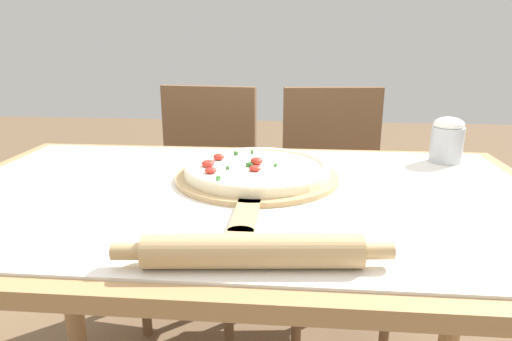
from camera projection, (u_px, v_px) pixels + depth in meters
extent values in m
cube|color=#A87F51|center=(240.00, 200.00, 1.00)|extent=(1.36, 0.84, 0.03)
cylinder|color=#A87F51|center=(68.00, 264.00, 1.51)|extent=(0.06, 0.06, 0.73)
cylinder|color=#A87F51|center=(457.00, 281.00, 1.41)|extent=(0.06, 0.06, 0.73)
cube|color=silver|center=(240.00, 193.00, 1.00)|extent=(1.28, 0.76, 0.00)
cylinder|color=tan|center=(257.00, 177.00, 1.08)|extent=(0.38, 0.38, 0.01)
cube|color=tan|center=(246.00, 216.00, 0.84)|extent=(0.04, 0.16, 0.01)
cylinder|color=tan|center=(240.00, 235.00, 0.77)|extent=(0.05, 0.05, 0.01)
cylinder|color=beige|center=(257.00, 171.00, 1.08)|extent=(0.34, 0.34, 0.02)
torus|color=beige|center=(257.00, 168.00, 1.07)|extent=(0.34, 0.34, 0.02)
cylinder|color=white|center=(257.00, 167.00, 1.07)|extent=(0.30, 0.30, 0.00)
ellipsoid|color=red|center=(211.00, 170.00, 1.02)|extent=(0.03, 0.03, 0.01)
ellipsoid|color=red|center=(257.00, 161.00, 1.09)|extent=(0.03, 0.03, 0.02)
ellipsoid|color=red|center=(219.00, 157.00, 1.13)|extent=(0.03, 0.03, 0.02)
ellipsoid|color=red|center=(255.00, 168.00, 1.04)|extent=(0.03, 0.03, 0.01)
ellipsoid|color=red|center=(208.00, 163.00, 1.07)|extent=(0.03, 0.03, 0.02)
cube|color=#387533|center=(218.00, 178.00, 0.97)|extent=(0.01, 0.01, 0.01)
cube|color=#387533|center=(276.00, 165.00, 1.07)|extent=(0.01, 0.01, 0.01)
cube|color=#387533|center=(252.00, 152.00, 1.19)|extent=(0.01, 0.01, 0.01)
cube|color=#387533|center=(251.00, 166.00, 1.07)|extent=(0.01, 0.01, 0.01)
cube|color=#387533|center=(251.00, 164.00, 1.08)|extent=(0.01, 0.01, 0.01)
cube|color=#387533|center=(249.00, 164.00, 1.08)|extent=(0.01, 0.00, 0.01)
cube|color=#387533|center=(248.00, 165.00, 1.07)|extent=(0.01, 0.01, 0.01)
cube|color=#387533|center=(236.00, 153.00, 1.17)|extent=(0.01, 0.01, 0.01)
cube|color=#387533|center=(227.00, 168.00, 1.05)|extent=(0.01, 0.01, 0.01)
cube|color=#387533|center=(228.00, 168.00, 1.05)|extent=(0.01, 0.01, 0.01)
cylinder|color=tan|center=(253.00, 251.00, 0.67)|extent=(0.33, 0.08, 0.05)
cylinder|color=tan|center=(127.00, 251.00, 0.67)|extent=(0.05, 0.03, 0.03)
cylinder|color=tan|center=(378.00, 251.00, 0.67)|extent=(0.05, 0.03, 0.03)
cube|color=brown|center=(197.00, 211.00, 1.73)|extent=(0.44, 0.44, 0.02)
cube|color=brown|center=(209.00, 141.00, 1.83)|extent=(0.38, 0.08, 0.44)
cylinder|color=brown|center=(144.00, 282.00, 1.68)|extent=(0.04, 0.04, 0.44)
cylinder|color=brown|center=(228.00, 292.00, 1.62)|extent=(0.04, 0.04, 0.44)
cylinder|color=brown|center=(176.00, 245.00, 1.98)|extent=(0.04, 0.04, 0.44)
cylinder|color=brown|center=(248.00, 251.00, 1.92)|extent=(0.04, 0.04, 0.44)
cube|color=brown|center=(337.00, 216.00, 1.68)|extent=(0.44, 0.44, 0.02)
cube|color=brown|center=(331.00, 144.00, 1.79)|extent=(0.38, 0.08, 0.44)
cylinder|color=brown|center=(297.00, 295.00, 1.59)|extent=(0.04, 0.04, 0.44)
cylinder|color=brown|center=(388.00, 294.00, 1.60)|extent=(0.04, 0.04, 0.44)
cylinder|color=brown|center=(289.00, 253.00, 1.90)|extent=(0.04, 0.04, 0.44)
cylinder|color=brown|center=(365.00, 252.00, 1.91)|extent=(0.04, 0.04, 0.44)
cylinder|color=#B2B7BC|center=(447.00, 145.00, 1.21)|extent=(0.08, 0.08, 0.09)
ellipsoid|color=white|center=(449.00, 124.00, 1.20)|extent=(0.08, 0.08, 0.04)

